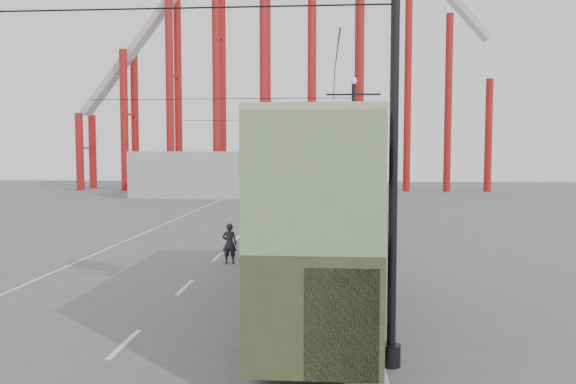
# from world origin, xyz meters

# --- Properties ---
(ground) EXTENTS (160.00, 160.00, 0.00)m
(ground) POSITION_xyz_m (0.00, 0.00, 0.00)
(ground) COLOR #535356
(ground) RESTS_ON ground
(road_markings) EXTENTS (12.52, 120.00, 0.01)m
(road_markings) POSITION_xyz_m (-0.86, 19.70, 0.01)
(road_markings) COLOR silver
(road_markings) RESTS_ON ground
(lamp_post_near) EXTENTS (3.20, 0.44, 10.80)m
(lamp_post_near) POSITION_xyz_m (5.60, -3.00, 7.86)
(lamp_post_near) COLOR black
(lamp_post_near) RESTS_ON ground
(lamp_post_mid) EXTENTS (3.20, 0.44, 9.32)m
(lamp_post_mid) POSITION_xyz_m (5.60, 18.00, 4.68)
(lamp_post_mid) COLOR black
(lamp_post_mid) RESTS_ON ground
(lamp_post_far) EXTENTS (3.20, 0.44, 9.32)m
(lamp_post_far) POSITION_xyz_m (5.60, 40.00, 4.68)
(lamp_post_far) COLOR black
(lamp_post_far) RESTS_ON ground
(lamp_post_distant) EXTENTS (3.20, 0.44, 9.32)m
(lamp_post_distant) POSITION_xyz_m (5.60, 62.00, 4.68)
(lamp_post_distant) COLOR black
(lamp_post_distant) RESTS_ON ground
(roller_coaster) EXTENTS (52.95, 5.00, 55.48)m
(roller_coaster) POSITION_xyz_m (-2.49, 56.89, 22.92)
(roller_coaster) COLOR maroon
(roller_coaster) RESTS_ON ground
(fairground_shed) EXTENTS (22.00, 10.00, 5.00)m
(fairground_shed) POSITION_xyz_m (-6.00, 47.00, 2.50)
(fairground_shed) COLOR #A0A09B
(fairground_shed) RESTS_ON ground
(double_decker_bus) EXTENTS (2.77, 10.77, 5.78)m
(double_decker_bus) POSITION_xyz_m (3.89, -0.06, 3.24)
(double_decker_bus) COLOR #303C20
(double_decker_bus) RESTS_ON ground
(single_decker_green) EXTENTS (3.40, 10.20, 2.83)m
(single_decker_green) POSITION_xyz_m (3.26, 9.94, 1.60)
(single_decker_green) COLOR gray
(single_decker_green) RESTS_ON ground
(single_decker_cream) EXTENTS (3.82, 10.34, 3.14)m
(single_decker_cream) POSITION_xyz_m (3.97, 23.14, 1.77)
(single_decker_cream) COLOR #BDAD98
(single_decker_cream) RESTS_ON ground
(pedestrian) EXTENTS (0.67, 0.45, 1.78)m
(pedestrian) POSITION_xyz_m (-0.16, 8.50, 0.89)
(pedestrian) COLOR black
(pedestrian) RESTS_ON ground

